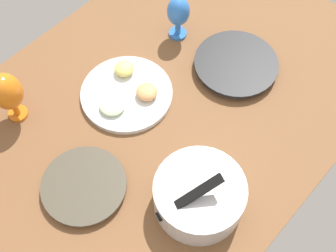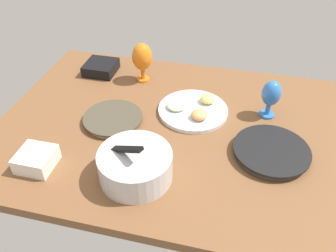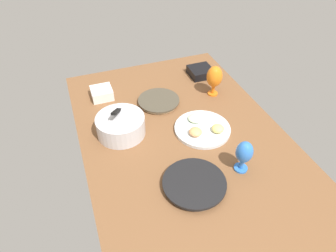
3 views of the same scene
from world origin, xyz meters
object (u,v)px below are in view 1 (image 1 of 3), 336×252
dinner_plate_left (236,65)px  hurricane_glass_blue (178,13)px  dinner_plate_right (84,186)px  fruit_platter (127,92)px  hurricane_glass_orange (7,92)px  mixing_bowl (199,195)px

dinner_plate_left → hurricane_glass_blue: size_ratio=1.68×
dinner_plate_right → fruit_platter: size_ratio=0.82×
hurricane_glass_blue → hurricane_glass_orange: (59.21, -14.97, 1.65)cm
dinner_plate_right → hurricane_glass_blue: bearing=-162.8°
dinner_plate_left → fruit_platter: 37.76cm
dinner_plate_left → hurricane_glass_blue: (1.83, -24.45, 8.79)cm
dinner_plate_left → dinner_plate_right: 63.99cm
dinner_plate_right → hurricane_glass_orange: hurricane_glass_orange is taller
fruit_platter → hurricane_glass_blue: size_ratio=1.78×
dinner_plate_left → fruit_platter: (32.55, -19.13, -0.16)cm
hurricane_glass_blue → hurricane_glass_orange: size_ratio=0.87×
dinner_plate_right → fruit_platter: fruit_platter is taller
dinner_plate_left → dinner_plate_right: (63.78, -5.21, -0.34)cm
dinner_plate_left → dinner_plate_right: bearing=-4.7°
mixing_bowl → fruit_platter: size_ratio=0.87×
dinner_plate_right → mixing_bowl: bearing=124.5°
fruit_platter → hurricane_glass_orange: bearing=-35.4°
mixing_bowl → hurricane_glass_orange: bearing=-75.5°
dinner_plate_left → fruit_platter: bearing=-30.4°
mixing_bowl → hurricane_glass_orange: size_ratio=1.35×
hurricane_glass_blue → mixing_bowl: bearing=46.8°
mixing_bowl → hurricane_glass_blue: 63.55cm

